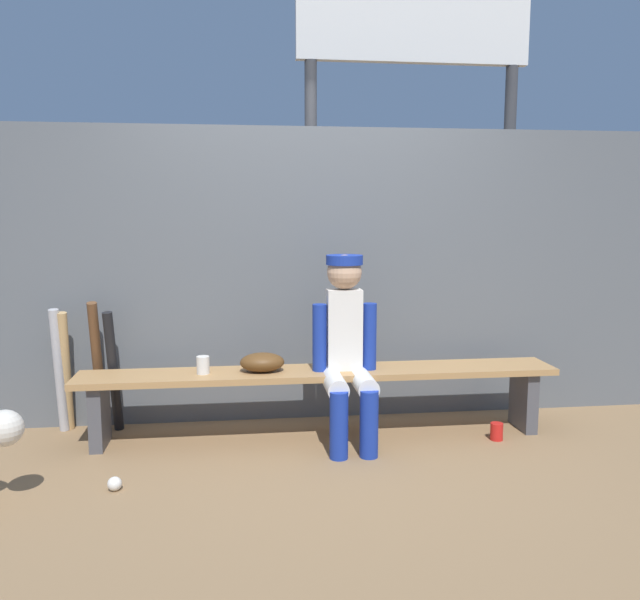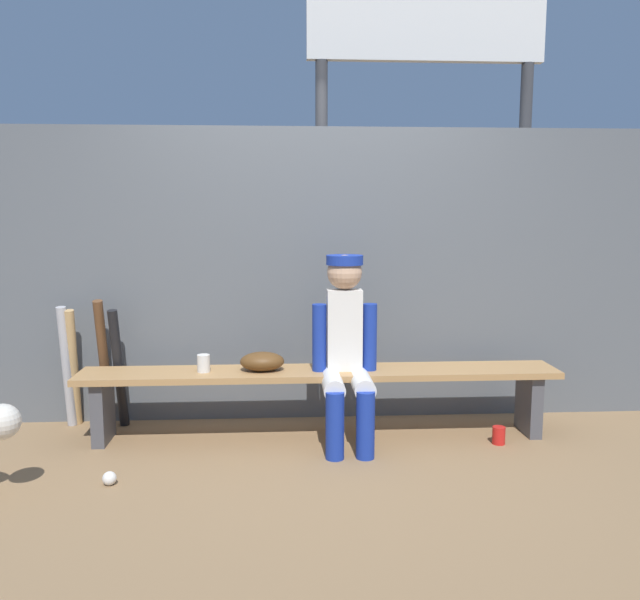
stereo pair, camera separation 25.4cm
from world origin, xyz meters
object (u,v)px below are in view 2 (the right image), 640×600
object	(u,v)px
bat_aluminum_silver	(67,367)
cup_on_bench	(204,363)
baseball_glove	(262,361)
bat_wood_dark	(104,362)
scoreboard	(433,51)
bat_aluminum_black	(119,369)
dugout_bench	(320,383)
bat_wood_tan	(73,368)
player_seated	(346,343)
baseball	(109,478)
cup_on_ground	(499,435)

from	to	relation	value
bat_aluminum_silver	cup_on_bench	distance (m)	0.99
baseball_glove	bat_wood_dark	distance (m)	1.12
baseball_glove	scoreboard	world-z (taller)	scoreboard
baseball_glove	bat_aluminum_black	distance (m)	1.00
dugout_bench	bat_aluminum_silver	size ratio (longest dim) A/B	3.67
bat_aluminum_silver	scoreboard	distance (m)	3.70
bat_wood_tan	cup_on_bench	xyz separation A→B (m)	(0.91, -0.31, 0.09)
bat_wood_dark	scoreboard	size ratio (longest dim) A/B	0.23
player_seated	bat_wood_tan	xyz separation A→B (m)	(-1.79, 0.41, -0.23)
baseball_glove	bat_aluminum_silver	distance (m)	1.34
dugout_bench	bat_wood_dark	xyz separation A→B (m)	(-1.44, 0.32, 0.08)
bat_aluminum_silver	bat_wood_tan	bearing A→B (deg)	26.76
bat_wood_tan	baseball	bearing A→B (deg)	-64.23
dugout_bench	cup_on_ground	xyz separation A→B (m)	(1.11, -0.20, -0.30)
bat_aluminum_silver	cup_on_bench	bearing A→B (deg)	-17.42
baseball_glove	scoreboard	distance (m)	2.95
bat_wood_dark	player_seated	bearing A→B (deg)	-14.93
bat_wood_tan	cup_on_bench	distance (m)	0.96
bat_aluminum_silver	cup_on_ground	xyz separation A→B (m)	(2.79, -0.48, -0.36)
bat_aluminum_black	baseball	xyz separation A→B (m)	(0.16, -0.93, -0.37)
bat_aluminum_silver	baseball	size ratio (longest dim) A/B	11.21
player_seated	baseball	distance (m)	1.56
cup_on_ground	scoreboard	bearing A→B (deg)	94.19
cup_on_ground	bat_wood_dark	bearing A→B (deg)	168.61
bat_wood_dark	bat_aluminum_silver	xyz separation A→B (m)	(-0.24, -0.03, -0.02)
cup_on_bench	scoreboard	xyz separation A→B (m)	(1.73, 1.38, 2.23)
bat_aluminum_black	bat_aluminum_silver	distance (m)	0.35
baseball_glove	cup_on_bench	size ratio (longest dim) A/B	2.55
dugout_bench	bat_aluminum_silver	xyz separation A→B (m)	(-1.68, 0.29, 0.06)
player_seated	cup_on_bench	size ratio (longest dim) A/B	10.71
cup_on_bench	bat_aluminum_black	bearing A→B (deg)	156.21
player_seated	bat_aluminum_silver	size ratio (longest dim) A/B	1.42
player_seated	cup_on_ground	world-z (taller)	player_seated
baseball_glove	bat_wood_dark	xyz separation A→B (m)	(-1.07, 0.32, -0.07)
bat_aluminum_black	cup_on_ground	distance (m)	2.50
player_seated	scoreboard	xyz separation A→B (m)	(0.84, 1.48, 2.09)
baseball	scoreboard	xyz separation A→B (m)	(2.16, 2.05, 2.69)
player_seated	bat_aluminum_black	distance (m)	1.54
bat_wood_dark	bat_aluminum_black	bearing A→B (deg)	-29.71
dugout_bench	cup_on_ground	size ratio (longest dim) A/B	27.69
baseball	cup_on_bench	bearing A→B (deg)	57.24
bat_aluminum_silver	cup_on_ground	bearing A→B (deg)	-9.86
dugout_bench	baseball_glove	xyz separation A→B (m)	(-0.37, 0.00, 0.15)
bat_aluminum_silver	baseball	bearing A→B (deg)	-62.08
bat_wood_tan	bat_aluminum_silver	size ratio (longest dim) A/B	0.98
cup_on_bench	scoreboard	distance (m)	3.14
dugout_bench	player_seated	bearing A→B (deg)	-34.96
bat_wood_dark	bat_wood_tan	xyz separation A→B (m)	(-0.20, -0.01, -0.03)
bat_aluminum_black	cup_on_bench	size ratio (longest dim) A/B	7.40
cup_on_bench	dugout_bench	bearing A→B (deg)	0.62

